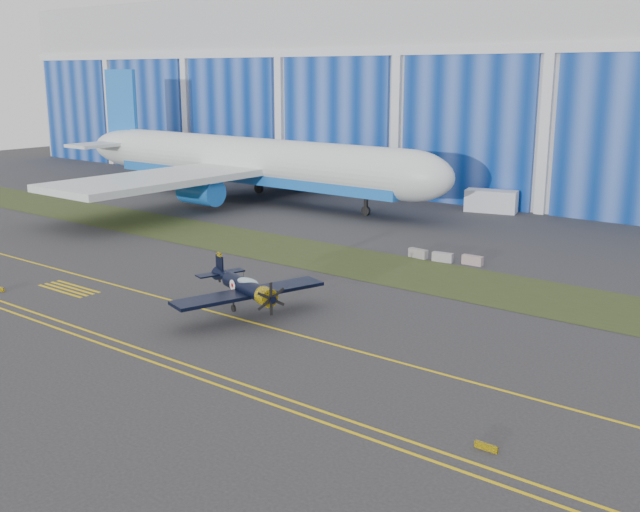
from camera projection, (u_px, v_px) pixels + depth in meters
The scene contains 16 objects.
ground at pixel (295, 306), 58.43m from camera, with size 260.00×260.00×0.00m, color #38383A.
grass_median at pixel (392, 269), 69.15m from camera, with size 260.00×10.00×0.02m, color #475128.
hangar at pixel (606, 91), 109.86m from camera, with size 220.00×45.70×30.00m.
taxiway_centreline at pixel (251, 322), 54.60m from camera, with size 200.00×0.20×0.02m, color yellow.
edge_line_near at pixel (148, 360), 47.32m from camera, with size 80.00×0.20×0.02m, color yellow.
edge_line_far at pixel (161, 356), 48.08m from camera, with size 80.00×0.20×0.02m, color yellow.
hold_short_ladder at pixel (69, 289), 62.95m from camera, with size 6.00×2.40×0.02m, color yellow, non-canonical shape.
guard_board_left at pixel (0, 289), 62.30m from camera, with size 1.20×0.15×0.35m, color yellow.
guard_board_right at pixel (486, 447), 36.08m from camera, with size 1.20×0.15×0.35m, color yellow.
warbird at pixel (246, 287), 55.39m from camera, with size 12.97×14.29×3.52m.
jetliner at pixel (250, 111), 104.02m from camera, with size 72.18×61.42×24.97m.
shipping_container at pixel (491, 201), 97.13m from camera, with size 6.56×2.63×2.84m, color silver.
cart at pixel (144, 169), 135.82m from camera, with size 2.02×1.21×1.21m, color silver.
barrier_a at pixel (418, 253), 73.29m from camera, with size 2.00×0.60×0.90m, color gray.
barrier_b at pixel (443, 257), 71.80m from camera, with size 2.00×0.60×0.90m, color #9A969B.
barrier_c at pixel (472, 260), 70.64m from camera, with size 2.00×0.60×0.90m, color gray.
Camera 1 is at (35.81, -42.83, 17.78)m, focal length 42.00 mm.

